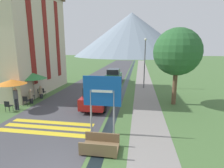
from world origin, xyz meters
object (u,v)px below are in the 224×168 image
cafe_chair_far_left (43,92)px  person_seated_near (31,96)px  parked_car_far (114,75)px  cafe_umbrella_front_orange (11,82)px  streetlamp (145,59)px  footbridge (100,146)px  person_standing_terrace (16,97)px  road_sign (102,96)px  cafe_chair_far_right (37,92)px  cafe_chair_middle (31,96)px  person_seated_far (41,92)px  cafe_chair_nearest (8,105)px  tree_by_path (177,52)px  parked_car_near (97,96)px  cafe_chair_near_right (26,100)px  hotel_building (21,35)px  cafe_umbrella_middle_green (33,76)px

cafe_chair_far_left → person_seated_near: size_ratio=0.67×
parked_car_far → cafe_umbrella_front_orange: size_ratio=1.64×
parked_car_far → cafe_chair_far_left: parked_car_far is taller
person_seated_near → streetlamp: (9.70, 7.49, 2.67)m
footbridge → person_seated_near: size_ratio=1.34×
person_standing_terrace → road_sign: bearing=-20.2°
cafe_chair_far_right → cafe_chair_middle: size_ratio=1.00×
person_seated_far → cafe_chair_far_left: bearing=107.1°
parked_car_far → person_standing_terrace: 13.60m
cafe_chair_nearest → cafe_chair_far_left: 4.26m
footbridge → parked_car_far: (-1.78, 16.66, 0.68)m
footbridge → tree_by_path: 9.90m
cafe_chair_far_right → tree_by_path: tree_by_path is taller
person_standing_terrace → footbridge: bearing=-29.9°
cafe_chair_nearest → cafe_umbrella_front_orange: 1.78m
person_seated_near → streetlamp: size_ratio=0.22×
parked_car_near → cafe_chair_near_right: bearing=-173.2°
parked_car_near → cafe_chair_far_left: bearing=160.4°
cafe_chair_middle → person_seated_near: bearing=-29.3°
hotel_building → cafe_chair_far_left: hotel_building is taller
person_seated_far → road_sign: bearing=-39.3°
streetlamp → person_seated_far: bearing=-148.2°
cafe_chair_middle → parked_car_far: bearing=84.6°
hotel_building → cafe_chair_middle: hotel_building is taller
road_sign → person_seated_near: size_ratio=2.57×
streetlamp → tree_by_path: 6.33m
cafe_chair_far_left → person_seated_near: person_seated_near is taller
hotel_building → cafe_umbrella_middle_green: 5.53m
hotel_building → cafe_chair_middle: 7.07m
parked_car_near → cafe_umbrella_front_orange: size_ratio=1.75×
cafe_umbrella_front_orange → cafe_umbrella_middle_green: cafe_umbrella_middle_green is taller
parked_car_far → person_standing_terrace: (-5.74, -12.33, 0.13)m
footbridge → streetlamp: size_ratio=0.30×
cafe_umbrella_middle_green → streetlamp: size_ratio=0.43×
cafe_chair_far_right → cafe_umbrella_front_orange: (0.16, -3.35, 1.66)m
cafe_chair_near_right → cafe_umbrella_front_orange: cafe_umbrella_front_orange is taller
road_sign → cafe_umbrella_middle_green: bearing=143.9°
parked_car_near → person_seated_far: 5.97m
cafe_chair_far_left → cafe_umbrella_front_orange: 3.98m
cafe_chair_nearest → cafe_umbrella_middle_green: 3.71m
cafe_umbrella_middle_green → cafe_chair_far_left: bearing=75.9°
cafe_chair_far_left → streetlamp: size_ratio=0.15×
cafe_chair_near_right → tree_by_path: (12.08, 2.40, 3.85)m
cafe_chair_far_left → person_seated_far: bearing=-89.0°
person_seated_near → cafe_chair_near_right: bearing=-90.8°
person_standing_terrace → streetlamp: bearing=43.0°
parked_car_far → person_seated_near: parked_car_far is taller
cafe_chair_near_right → person_seated_far: size_ratio=0.69×
cafe_umbrella_front_orange → streetlamp: bearing=41.4°
parked_car_near → cafe_umbrella_middle_green: 6.44m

